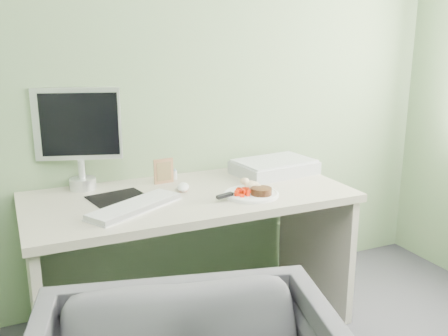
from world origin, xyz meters
name	(u,v)px	position (x,y,z in m)	size (l,w,h in m)	color
wall_back	(163,63)	(0.00, 2.00, 1.35)	(3.50, 3.50, 0.00)	#68825B
desk	(190,228)	(0.00, 1.62, 0.55)	(1.60, 0.75, 0.73)	#B6AA98
plate	(251,194)	(0.26, 1.47, 0.74)	(0.27, 0.27, 0.01)	white
steak	(261,191)	(0.30, 1.43, 0.76)	(0.10, 0.10, 0.03)	black
potato_pile	(253,183)	(0.30, 1.52, 0.78)	(0.12, 0.08, 0.06)	tan
carrot_heap	(242,190)	(0.21, 1.46, 0.77)	(0.07, 0.06, 0.05)	#FF2505
steak_knife	(231,194)	(0.15, 1.46, 0.76)	(0.24, 0.10, 0.02)	silver
mousepad	(119,198)	(-0.34, 1.69, 0.73)	(0.26, 0.23, 0.00)	black
keyboard	(135,206)	(-0.31, 1.51, 0.75)	(0.47, 0.14, 0.02)	white
computer_mouse	(183,187)	(-0.01, 1.68, 0.75)	(0.06, 0.11, 0.04)	white
photo_frame	(164,171)	(-0.06, 1.85, 0.80)	(0.11, 0.01, 0.13)	olive
eyedrop_bottle	(175,174)	(0.02, 1.89, 0.76)	(0.02, 0.02, 0.06)	white
scanner	(274,168)	(0.57, 1.78, 0.76)	(0.44, 0.30, 0.07)	#AEB1B5
monitor	(78,133)	(-0.47, 1.94, 1.02)	(0.42, 0.17, 0.51)	silver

